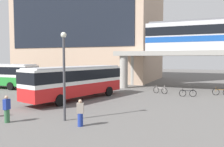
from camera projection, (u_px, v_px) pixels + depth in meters
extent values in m
plane|color=#605E5B|center=(96.00, 89.00, 29.95)|extent=(120.00, 120.00, 0.00)
cube|color=tan|center=(89.00, 23.00, 45.56)|extent=(25.88, 15.20, 21.58)
cube|color=black|center=(67.00, 11.00, 38.45)|extent=(23.29, 0.10, 12.09)
cylinder|color=#9E9B93|center=(124.00, 72.00, 31.37)|extent=(1.10, 1.10, 4.33)
cylinder|color=#9E9B93|center=(133.00, 70.00, 35.24)|extent=(1.10, 1.10, 4.33)
cube|color=red|center=(76.00, 89.00, 22.66)|extent=(5.21, 11.27, 1.10)
cube|color=white|center=(76.00, 75.00, 22.57)|extent=(5.21, 11.27, 1.50)
cube|color=black|center=(76.00, 75.00, 22.56)|extent=(5.26, 11.32, 0.96)
cube|color=silver|center=(76.00, 67.00, 22.52)|extent=(4.95, 10.71, 0.12)
cylinder|color=black|center=(92.00, 89.00, 26.24)|extent=(0.52, 1.04, 1.00)
cylinder|color=black|center=(109.00, 91.00, 24.72)|extent=(0.52, 1.04, 1.00)
cylinder|color=black|center=(42.00, 97.00, 21.02)|extent=(0.52, 1.04, 1.00)
cylinder|color=black|center=(60.00, 100.00, 19.50)|extent=(0.52, 1.04, 1.00)
cube|color=#268C33|center=(0.00, 80.00, 31.53)|extent=(11.05, 2.73, 1.10)
cube|color=white|center=(0.00, 70.00, 31.44)|extent=(11.05, 2.73, 1.50)
cube|color=black|center=(0.00, 70.00, 31.44)|extent=(11.09, 2.77, 0.96)
cylinder|color=black|center=(10.00, 86.00, 29.27)|extent=(1.01, 0.30, 1.00)
cylinder|color=black|center=(25.00, 84.00, 31.59)|extent=(1.01, 0.30, 1.00)
torus|color=black|center=(164.00, 91.00, 26.19)|extent=(0.72, 0.27, 0.74)
torus|color=black|center=(156.00, 90.00, 26.87)|extent=(0.72, 0.27, 0.74)
cylinder|color=silver|center=(160.00, 88.00, 26.51)|extent=(1.02, 0.36, 0.05)
cylinder|color=silver|center=(156.00, 87.00, 26.85)|extent=(0.04, 0.04, 0.55)
cylinder|color=silver|center=(164.00, 88.00, 26.17)|extent=(0.04, 0.04, 0.65)
torus|color=black|center=(193.00, 93.00, 24.36)|extent=(0.73, 0.27, 0.74)
torus|color=black|center=(183.00, 93.00, 24.47)|extent=(0.73, 0.27, 0.74)
cylinder|color=black|center=(188.00, 91.00, 24.40)|extent=(1.02, 0.35, 0.05)
cylinder|color=black|center=(183.00, 90.00, 24.45)|extent=(0.04, 0.04, 0.55)
cylinder|color=black|center=(193.00, 90.00, 24.34)|extent=(0.04, 0.04, 0.65)
torus|color=black|center=(216.00, 92.00, 25.38)|extent=(0.74, 0.09, 0.74)
cylinder|color=#996626|center=(221.00, 90.00, 25.14)|extent=(1.05, 0.09, 0.05)
cylinder|color=#996626|center=(216.00, 89.00, 25.36)|extent=(0.04, 0.04, 0.55)
cylinder|color=#33663F|center=(7.00, 116.00, 14.58)|extent=(0.32, 0.32, 0.83)
cube|color=navy|center=(7.00, 104.00, 14.53)|extent=(0.30, 0.42, 0.65)
sphere|color=tan|center=(6.00, 97.00, 14.51)|extent=(0.22, 0.22, 0.22)
cylinder|color=navy|center=(80.00, 120.00, 13.78)|extent=(0.32, 0.32, 0.78)
cube|color=gray|center=(80.00, 108.00, 13.74)|extent=(0.47, 0.40, 0.62)
sphere|color=tan|center=(80.00, 101.00, 13.71)|extent=(0.21, 0.21, 0.21)
cylinder|color=#3F3F44|center=(64.00, 79.00, 14.88)|extent=(0.16, 0.16, 5.35)
sphere|color=silver|center=(64.00, 35.00, 14.69)|extent=(0.36, 0.36, 0.36)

